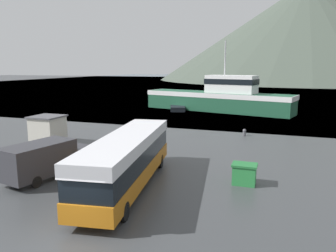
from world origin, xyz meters
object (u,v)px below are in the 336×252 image
(delivery_van, at_px, (47,158))
(storage_bin, at_px, (244,174))
(tour_bus, at_px, (127,158))
(dock_kiosk, at_px, (48,130))
(small_boat, at_px, (177,108))
(fishing_boat, at_px, (219,97))

(delivery_van, height_order, storage_bin, delivery_van)
(tour_bus, bearing_deg, dock_kiosk, 138.42)
(storage_bin, xyz_separation_m, dock_kiosk, (-18.09, 4.84, 0.65))
(tour_bus, distance_m, small_boat, 34.67)
(dock_kiosk, bearing_deg, fishing_boat, 68.50)
(fishing_boat, height_order, storage_bin, fishing_boat)
(fishing_boat, distance_m, dock_kiosk, 29.14)
(tour_bus, distance_m, delivery_van, 5.64)
(small_boat, bearing_deg, storage_bin, 95.59)
(fishing_boat, relative_size, dock_kiosk, 9.09)
(storage_bin, height_order, dock_kiosk, dock_kiosk)
(tour_bus, relative_size, small_boat, 1.96)
(tour_bus, distance_m, dock_kiosk, 13.97)
(tour_bus, relative_size, dock_kiosk, 4.48)
(delivery_van, distance_m, small_boat, 33.92)
(delivery_van, bearing_deg, storage_bin, 24.58)
(small_boat, bearing_deg, delivery_van, 74.74)
(dock_kiosk, bearing_deg, delivery_van, -51.28)
(storage_bin, bearing_deg, dock_kiosk, 165.04)
(delivery_van, xyz_separation_m, small_boat, (-2.01, 33.85, -0.87))
(fishing_boat, xyz_separation_m, small_boat, (-6.57, -0.88, -1.80))
(delivery_van, xyz_separation_m, dock_kiosk, (-6.11, 7.63, 0.06))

